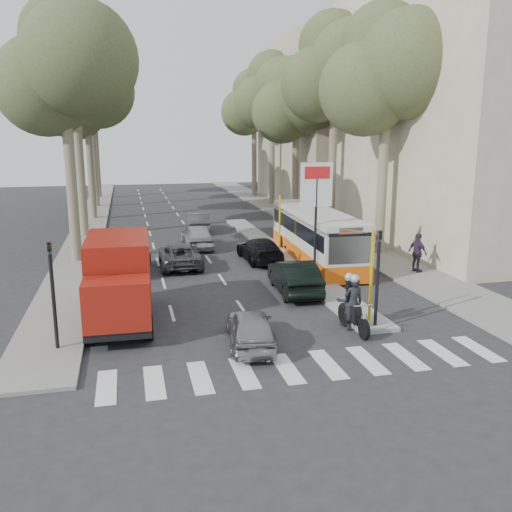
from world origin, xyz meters
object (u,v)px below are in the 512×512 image
Objects in this scene: silver_hatchback at (251,328)px; city_bus at (316,234)px; red_truck at (119,279)px; dark_hatchback at (294,277)px; motorcycle at (351,303)px.

silver_hatchback is 12.89m from city_bus.
dark_hatchback is at bearing 16.81° from red_truck.
city_bus is (6.25, 11.24, 0.86)m from silver_hatchback.
red_truck is at bearing 159.83° from motorcycle.
motorcycle is at bearing 100.52° from dark_hatchback.
dark_hatchback is at bearing -112.76° from silver_hatchback.
dark_hatchback reaches higher than silver_hatchback.
city_bus is at bearing -114.39° from dark_hatchback.
red_truck is at bearing -140.60° from city_bus.
city_bus is (3.00, 5.67, 0.76)m from dark_hatchback.
city_bus reaches higher than silver_hatchback.
dark_hatchback is 1.82× the size of motorcycle.
motorcycle is (3.84, 0.76, 0.32)m from silver_hatchback.
red_truck is 2.41× the size of motorcycle.
city_bus is at bearing 75.68° from motorcycle.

